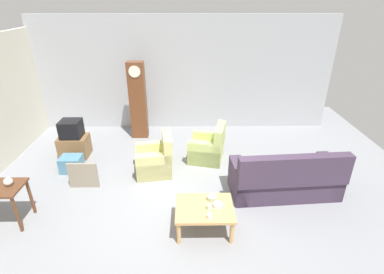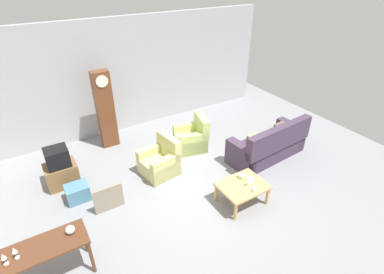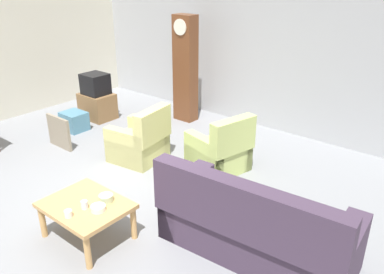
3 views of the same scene
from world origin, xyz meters
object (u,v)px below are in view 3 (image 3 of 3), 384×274
grandfather_clock (185,69)px  bowl_shallow_green (106,198)px  armchair_olive_far (220,152)px  cup_blue_rimmed (84,205)px  couch_floral (254,228)px  cup_white_porcelain (68,214)px  bowl_white_stacked (98,208)px  armchair_olive_near (140,142)px  storage_box_blue (74,121)px  tv_stand_cabinet (98,106)px  framed_picture_leaning (59,132)px  coffee_table_wood (86,209)px  tv_crt (95,84)px

grandfather_clock → bowl_shallow_green: grandfather_clock is taller
bowl_shallow_green → armchair_olive_far: bearing=88.0°
grandfather_clock → cup_blue_rimmed: (1.70, -3.76, -0.55)m
couch_floral → cup_blue_rimmed: (-1.58, -1.01, 0.16)m
cup_white_porcelain → bowl_white_stacked: cup_white_porcelain is taller
armchair_olive_near → bowl_shallow_green: bearing=-54.9°
armchair_olive_near → grandfather_clock: size_ratio=0.44×
armchair_olive_near → cup_blue_rimmed: (1.07, -1.87, 0.20)m
cup_white_porcelain → bowl_white_stacked: bearing=61.1°
armchair_olive_near → storage_box_blue: bearing=177.6°
bowl_white_stacked → bowl_shallow_green: 0.20m
tv_stand_cabinet → cup_blue_rimmed: 4.13m
tv_stand_cabinet → cup_blue_rimmed: size_ratio=7.08×
framed_picture_leaning → cup_white_porcelain: bearing=-31.1°
cup_blue_rimmed → bowl_shallow_green: 0.26m
framed_picture_leaning → coffee_table_wood: bearing=-27.0°
couch_floral → tv_stand_cabinet: 5.02m
coffee_table_wood → bowl_white_stacked: (0.22, 0.01, 0.10)m
armchair_olive_near → tv_crt: tv_crt is taller
tv_crt → storage_box_blue: tv_crt is taller
coffee_table_wood → tv_stand_cabinet: (-3.09, 2.58, -0.13)m
armchair_olive_near → cup_white_porcelain: 2.34m
grandfather_clock → framed_picture_leaning: bearing=-108.3°
storage_box_blue → cup_blue_rimmed: 3.59m
armchair_olive_near → storage_box_blue: size_ratio=1.98×
couch_floral → storage_box_blue: size_ratio=4.64×
tv_stand_cabinet → tv_crt: size_ratio=1.42×
armchair_olive_near → tv_crt: size_ratio=1.92×
tv_stand_cabinet → bowl_white_stacked: size_ratio=4.16×
coffee_table_wood → bowl_shallow_green: (0.14, 0.19, 0.11)m
framed_picture_leaning → bowl_white_stacked: (2.66, -1.23, 0.21)m
grandfather_clock → cup_blue_rimmed: 4.16m
storage_box_blue → cup_white_porcelain: bearing=-35.7°
tv_stand_cabinet → framed_picture_leaning: 1.49m
cup_white_porcelain → bowl_shallow_green: size_ratio=0.51×
tv_stand_cabinet → storage_box_blue: bearing=-76.8°
grandfather_clock → cup_blue_rimmed: size_ratio=21.94×
bowl_white_stacked → bowl_shallow_green: bearing=115.2°
coffee_table_wood → bowl_shallow_green: 0.25m
coffee_table_wood → tv_crt: bearing=140.1°
coffee_table_wood → framed_picture_leaning: size_ratio=1.60×
couch_floral → bowl_white_stacked: size_ratio=13.19×
tv_stand_cabinet → grandfather_clock: bearing=37.3°
grandfather_clock → tv_crt: (-1.46, -1.11, -0.32)m
couch_floral → cup_blue_rimmed: bearing=-147.5°
coffee_table_wood → bowl_white_stacked: bearing=2.0°
couch_floral → armchair_olive_near: bearing=162.0°
armchair_olive_far → framed_picture_leaning: (-2.65, -1.11, -0.02)m
armchair_olive_far → bowl_shallow_green: bearing=-92.0°
coffee_table_wood → cup_white_porcelain: 0.30m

